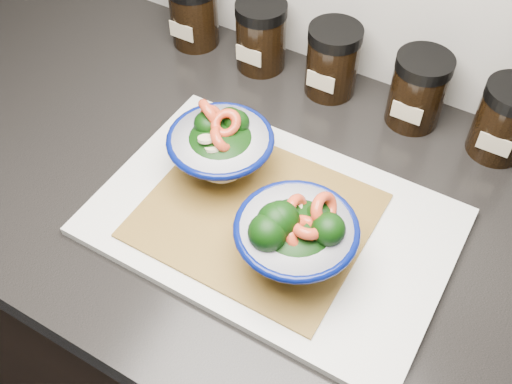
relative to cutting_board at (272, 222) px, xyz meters
The scene contains 11 objects.
cabinet 0.48m from the cutting_board, 114.41° to the left, with size 3.43×0.58×0.86m, color black.
countertop 0.05m from the cutting_board, 114.41° to the left, with size 3.50×0.60×0.04m, color black.
cutting_board is the anchor object (origin of this frame).
bamboo_mat 0.02m from the cutting_board, 161.63° to the right, with size 0.28×0.24×0.00m, color olive.
bowl_left 0.12m from the cutting_board, 159.50° to the left, with size 0.14×0.14×0.11m.
bowl_right 0.09m from the cutting_board, 39.75° to the right, with size 0.15×0.15×0.11m.
spice_jar_a 0.42m from the cutting_board, 137.69° to the left, with size 0.08×0.08×0.11m.
spice_jar_b 0.34m from the cutting_board, 122.64° to the left, with size 0.08×0.08×0.11m.
spice_jar_c 0.29m from the cutting_board, 100.92° to the left, with size 0.08×0.08×0.11m.
spice_jar_d 0.30m from the cutting_board, 73.62° to the left, with size 0.08×0.08×0.11m.
spice_jar_e 0.35m from the cutting_board, 53.39° to the left, with size 0.08×0.08×0.11m.
Camera 1 is at (0.24, 0.99, 1.52)m, focal length 42.00 mm.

